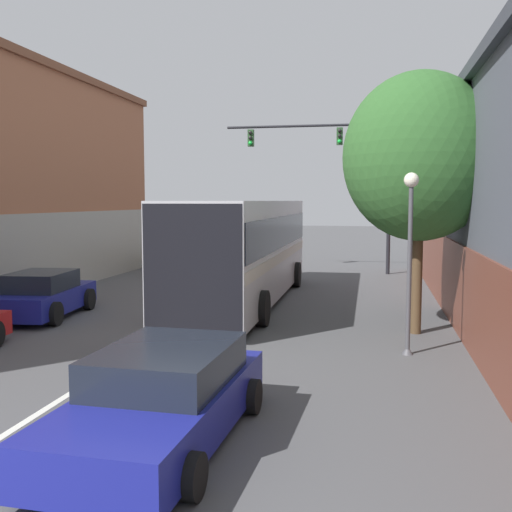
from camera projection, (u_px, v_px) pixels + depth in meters
lane_center_line at (202, 310)px, 18.81m from camera, size 0.14×41.55×0.01m
bus at (245, 246)px, 20.23m from camera, size 2.93×12.42×3.43m
hatchback_foreground at (163, 398)px, 8.53m from camera, size 2.31×4.74×1.33m
parked_car_left_near at (185, 258)px, 29.62m from camera, size 2.13×3.93×1.31m
parked_car_left_mid at (44, 295)px, 17.68m from camera, size 2.29×4.18×1.37m
traffic_signal_gantry at (343, 163)px, 28.12m from camera, size 7.83×0.36×7.28m
street_lamp at (410, 246)px, 13.20m from camera, size 0.33×0.33×4.06m
street_tree_near at (420, 157)px, 15.15m from camera, size 3.89×3.51×6.69m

